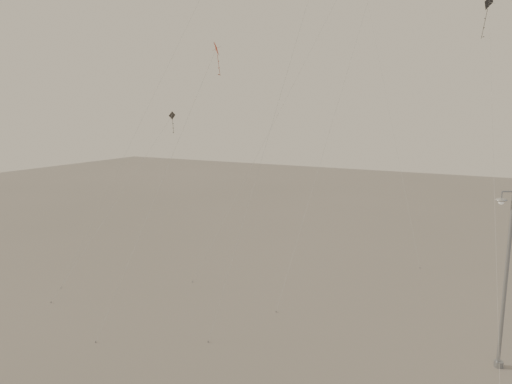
% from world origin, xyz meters
% --- Properties ---
extents(ground, '(160.00, 160.00, 0.00)m').
position_xyz_m(ground, '(0.00, 0.00, 0.00)').
color(ground, gray).
rests_on(ground, ground).
extents(street_lamp, '(1.54, 0.93, 9.43)m').
position_xyz_m(street_lamp, '(11.41, 3.51, 5.03)').
color(street_lamp, gray).
rests_on(street_lamp, ground).
extents(kite_3, '(3.40, 7.96, 16.43)m').
position_xyz_m(kite_3, '(-5.47, 2.19, 12.84)').
color(kite_3, maroon).
rests_on(kite_3, ground).
extents(kite_4, '(2.48, 8.48, 18.60)m').
position_xyz_m(kite_4, '(9.82, 6.98, 14.63)').
color(kite_4, black).
rests_on(kite_4, ground).
extents(kite_5, '(9.21, 8.76, 29.71)m').
position_xyz_m(kite_5, '(-1.67, 23.89, 22.10)').
color(kite_5, '#AA4F1C').
rests_on(kite_5, ground).
extents(kite_6, '(1.24, 12.49, 12.33)m').
position_xyz_m(kite_6, '(-14.14, 8.27, 9.19)').
color(kite_6, black).
rests_on(kite_6, ground).
extents(kite_7, '(9.67, 10.52, 25.36)m').
position_xyz_m(kite_7, '(-1.59, 14.58, 19.81)').
color(kite_7, maroon).
rests_on(kite_7, ground).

